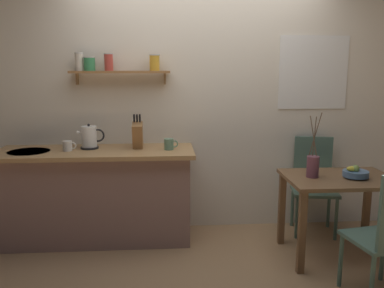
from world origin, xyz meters
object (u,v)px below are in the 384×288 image
Objects in this scene: fruit_bowl at (355,173)px; coffee_mug_by_sink at (68,146)px; twig_vase at (313,166)px; electric_kettle at (90,138)px; dining_table at (339,191)px; coffee_mug_spare at (169,144)px; knife_block at (138,135)px; dining_chair_far at (314,180)px.

coffee_mug_by_sink reaches higher than fruit_bowl.
twig_vase is 2.20× the size of electric_kettle.
fruit_bowl reaches higher than dining_table.
fruit_bowl is (0.12, -0.04, 0.17)m from dining_table.
electric_kettle is (-1.97, 0.53, 0.18)m from twig_vase.
twig_vase is at bearing -11.47° from coffee_mug_by_sink.
dining_table is 1.57m from coffee_mug_spare.
twig_vase reaches higher than electric_kettle.
fruit_bowl is at bearing -16.44° from knife_block.
dining_chair_far is 3.77× the size of electric_kettle.
electric_kettle is (-2.21, -0.05, 0.48)m from dining_chair_far.
dining_table is 3.64× the size of electric_kettle.
fruit_bowl is 0.36m from twig_vase.
dining_table is 2.31m from electric_kettle.
coffee_mug_by_sink is at bearing 168.53° from twig_vase.
dining_chair_far is 7.29× the size of coffee_mug_spare.
fruit_bowl is 1.97m from knife_block.
dining_chair_far is at bearing 2.63° from knife_block.
coffee_mug_by_sink is at bearing -176.61° from dining_chair_far.
electric_kettle is at bearing 175.66° from knife_block.
dining_table is 7.04× the size of coffee_mug_spare.
fruit_bowl is (0.12, -0.63, 0.24)m from dining_chair_far.
knife_block is (0.45, -0.03, 0.03)m from electric_kettle.
twig_vase is 1.30m from coffee_mug_spare.
fruit_bowl is at bearing -17.12° from coffee_mug_spare.
knife_block reaches higher than dining_chair_far.
coffee_mug_spare reaches higher than dining_chair_far.
twig_vase is at bearing 171.37° from fruit_bowl.
dining_chair_far is 2.43m from coffee_mug_by_sink.
coffee_mug_by_sink is 0.93m from coffee_mug_spare.
twig_vase is 1.61m from knife_block.
electric_kettle reaches higher than coffee_mug_spare.
coffee_mug_by_sink is at bearing -152.42° from electric_kettle.
coffee_mug_by_sink is (-2.39, 0.45, 0.34)m from dining_table.
coffee_mug_by_sink is (-2.39, -0.14, 0.42)m from dining_chair_far.
twig_vase is at bearing 176.16° from dining_table.
electric_kettle is at bearing -178.80° from dining_chair_far.
coffee_mug_by_sink is 0.95× the size of coffee_mug_spare.
coffee_mug_spare reaches higher than fruit_bowl.
fruit_bowl is at bearing -14.16° from electric_kettle.
dining_table is 0.21m from fruit_bowl.
coffee_mug_by_sink reaches higher than dining_chair_far.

